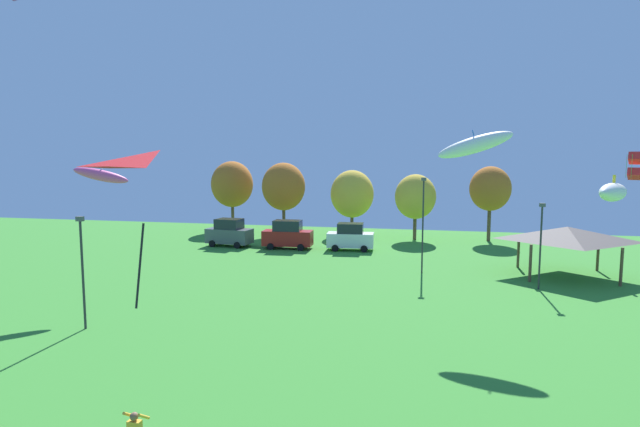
# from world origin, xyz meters

# --- Properties ---
(kite_flying_2) EXTENTS (4.11, 0.98, 2.00)m
(kite_flying_2) POSITION_xyz_m (4.24, 27.80, 9.17)
(kite_flying_2) COLOR white
(kite_flying_5) EXTENTS (1.17, 1.23, 1.69)m
(kite_flying_5) POSITION_xyz_m (13.87, 32.64, 8.00)
(kite_flying_5) COLOR red
(kite_flying_6) EXTENTS (3.18, 4.62, 1.55)m
(kite_flying_6) POSITION_xyz_m (11.75, 29.73, 6.61)
(kite_flying_6) COLOR white
(kite_flying_7) EXTENTS (3.01, 2.33, 1.39)m
(kite_flying_7) POSITION_xyz_m (-17.50, 26.45, 7.43)
(kite_flying_7) COLOR #E54C93
(kite_flying_9) EXTENTS (2.23, 1.94, 3.00)m
(kite_flying_9) POSITION_xyz_m (-4.04, 9.92, 7.84)
(kite_flying_9) COLOR red
(parked_car_leftmost) EXTENTS (4.56, 2.51, 2.68)m
(parked_car_leftmost) POSITION_xyz_m (-16.90, 44.60, 1.30)
(parked_car_leftmost) COLOR #4C5156
(parked_car_leftmost) RESTS_ON ground
(parked_car_second_from_left) EXTENTS (4.72, 2.25, 2.69)m
(parked_car_second_from_left) POSITION_xyz_m (-11.00, 44.48, 1.31)
(parked_car_second_from_left) COLOR maroon
(parked_car_second_from_left) RESTS_ON ground
(parked_car_third_from_left) EXTENTS (4.37, 2.30, 2.52)m
(parked_car_third_from_left) POSITION_xyz_m (-5.09, 44.93, 1.23)
(parked_car_third_from_left) COLOR silver
(parked_car_third_from_left) RESTS_ON ground
(park_pavilion) EXTENTS (7.33, 6.08, 3.60)m
(park_pavilion) POSITION_xyz_m (11.66, 38.04, 3.08)
(park_pavilion) COLOR brown
(park_pavilion) RESTS_ON ground
(light_post_0) EXTENTS (0.36, 0.20, 7.08)m
(light_post_0) POSITION_xyz_m (1.52, 36.89, 3.95)
(light_post_0) COLOR #2D2D33
(light_post_0) RESTS_ON ground
(light_post_1) EXTENTS (0.36, 0.20, 5.62)m
(light_post_1) POSITION_xyz_m (9.00, 33.68, 3.20)
(light_post_1) COLOR #2D2D33
(light_post_1) RESTS_ON ground
(light_post_2) EXTENTS (0.36, 0.20, 5.64)m
(light_post_2) POSITION_xyz_m (-14.68, 20.77, 3.21)
(light_post_2) COLOR #2D2D33
(light_post_2) RESTS_ON ground
(treeline_tree_0) EXTENTS (4.92, 4.92, 8.17)m
(treeline_tree_0) POSITION_xyz_m (-20.78, 55.00, 5.45)
(treeline_tree_0) COLOR brown
(treeline_tree_0) RESTS_ON ground
(treeline_tree_1) EXTENTS (4.78, 4.78, 8.03)m
(treeline_tree_1) POSITION_xyz_m (-13.74, 52.54, 5.39)
(treeline_tree_1) COLOR brown
(treeline_tree_1) RESTS_ON ground
(treeline_tree_2) EXTENTS (4.78, 4.78, 7.20)m
(treeline_tree_2) POSITION_xyz_m (-6.38, 54.40, 4.57)
(treeline_tree_2) COLOR brown
(treeline_tree_2) RESTS_ON ground
(treeline_tree_3) EXTENTS (4.24, 4.24, 6.85)m
(treeline_tree_3) POSITION_xyz_m (0.57, 52.48, 4.51)
(treeline_tree_3) COLOR brown
(treeline_tree_3) RESTS_ON ground
(treeline_tree_4) EXTENTS (4.13, 4.13, 7.69)m
(treeline_tree_4) POSITION_xyz_m (8.05, 53.12, 5.39)
(treeline_tree_4) COLOR brown
(treeline_tree_4) RESTS_ON ground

